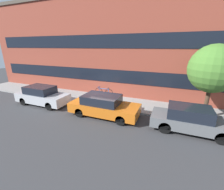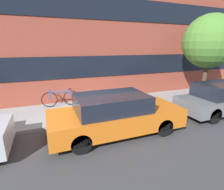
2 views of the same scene
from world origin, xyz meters
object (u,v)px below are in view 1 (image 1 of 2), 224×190
object	(u,v)px
parked_car_orange	(104,106)
fire_hydrant	(49,92)
parked_car_silver	(42,96)
street_tree	(214,69)
parked_car_grey	(191,119)
bicycle	(104,92)

from	to	relation	value
parked_car_orange	fire_hydrant	distance (m)	6.33
parked_car_silver	street_tree	size ratio (longest dim) A/B	0.95
parked_car_grey	bicycle	size ratio (longest dim) A/B	2.35
parked_car_grey	fire_hydrant	xyz separation A→B (m)	(-11.26, 1.52, -0.17)
parked_car_silver	parked_car_orange	xyz separation A→B (m)	(5.33, 0.00, -0.02)
parked_car_silver	parked_car_orange	world-z (taller)	parked_car_silver
bicycle	street_tree	distance (m)	8.15
parked_car_grey	street_tree	xyz separation A→B (m)	(0.94, 1.82, 2.48)
parked_car_grey	fire_hydrant	distance (m)	11.37
parked_car_silver	parked_car_grey	world-z (taller)	parked_car_silver
parked_car_silver	parked_car_grey	bearing A→B (deg)	0.00
parked_car_silver	fire_hydrant	xyz separation A→B (m)	(-0.81, 1.52, -0.19)
parked_car_orange	fire_hydrant	bearing A→B (deg)	166.10
parked_car_silver	fire_hydrant	world-z (taller)	parked_car_silver
fire_hydrant	parked_car_orange	bearing A→B (deg)	-13.90
parked_car_orange	parked_car_grey	distance (m)	5.12
parked_car_grey	bicycle	world-z (taller)	parked_car_grey
parked_car_silver	parked_car_orange	distance (m)	5.33
parked_car_grey	street_tree	world-z (taller)	street_tree
parked_car_orange	parked_car_grey	world-z (taller)	parked_car_grey
fire_hydrant	street_tree	xyz separation A→B (m)	(12.20, 0.30, 2.65)
parked_car_grey	parked_car_silver	bearing A→B (deg)	-180.00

